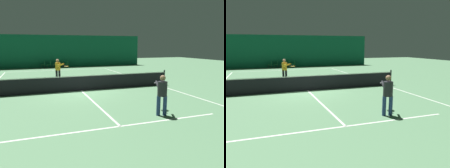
# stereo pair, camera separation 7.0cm
# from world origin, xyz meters

# --- Properties ---
(ground_plane) EXTENTS (60.00, 60.00, 0.00)m
(ground_plane) POSITION_xyz_m (0.00, 0.00, 0.00)
(ground_plane) COLOR #56845B
(backdrop_curtain) EXTENTS (23.00, 0.12, 4.04)m
(backdrop_curtain) POSITION_xyz_m (0.00, 15.44, 2.02)
(backdrop_curtain) COLOR #0F5138
(backdrop_curtain) RESTS_ON ground
(court_line_baseline_far) EXTENTS (11.00, 0.10, 0.00)m
(court_line_baseline_far) POSITION_xyz_m (0.00, 11.90, 0.00)
(court_line_baseline_far) COLOR silver
(court_line_baseline_far) RESTS_ON ground
(court_line_service_far) EXTENTS (8.25, 0.10, 0.00)m
(court_line_service_far) POSITION_xyz_m (0.00, 6.40, 0.00)
(court_line_service_far) COLOR silver
(court_line_service_far) RESTS_ON ground
(court_line_service_near) EXTENTS (8.25, 0.10, 0.00)m
(court_line_service_near) POSITION_xyz_m (0.00, -6.40, 0.00)
(court_line_service_near) COLOR silver
(court_line_service_near) RESTS_ON ground
(court_line_sideline_right) EXTENTS (0.10, 23.80, 0.00)m
(court_line_sideline_right) POSITION_xyz_m (5.50, 0.00, 0.00)
(court_line_sideline_right) COLOR silver
(court_line_sideline_right) RESTS_ON ground
(court_line_centre) EXTENTS (0.10, 12.80, 0.00)m
(court_line_centre) POSITION_xyz_m (0.00, 0.00, 0.00)
(court_line_centre) COLOR silver
(court_line_centre) RESTS_ON ground
(tennis_net) EXTENTS (12.00, 0.10, 1.07)m
(tennis_net) POSITION_xyz_m (0.00, 0.00, 0.51)
(tennis_net) COLOR black
(tennis_net) RESTS_ON ground
(player_near) EXTENTS (0.81, 1.37, 1.64)m
(player_near) POSITION_xyz_m (2.03, -5.81, 0.96)
(player_near) COLOR navy
(player_near) RESTS_ON ground
(player_far) EXTENTS (1.04, 1.36, 1.73)m
(player_far) POSITION_xyz_m (-0.89, 4.33, 1.01)
(player_far) COLOR black
(player_far) RESTS_ON ground
(courtside_chair_0) EXTENTS (0.44, 0.44, 0.84)m
(courtside_chair_0) POSITION_xyz_m (-1.51, 14.89, 0.49)
(courtside_chair_0) COLOR #2D2D2D
(courtside_chair_0) RESTS_ON ground
(courtside_chair_1) EXTENTS (0.44, 0.44, 0.84)m
(courtside_chair_1) POSITION_xyz_m (-0.80, 14.89, 0.49)
(courtside_chair_1) COLOR #2D2D2D
(courtside_chair_1) RESTS_ON ground
(courtside_chair_2) EXTENTS (0.44, 0.44, 0.84)m
(courtside_chair_2) POSITION_xyz_m (-0.10, 14.89, 0.49)
(courtside_chair_2) COLOR #2D2D2D
(courtside_chair_2) RESTS_ON ground
(courtside_chair_3) EXTENTS (0.44, 0.44, 0.84)m
(courtside_chair_3) POSITION_xyz_m (0.61, 14.89, 0.49)
(courtside_chair_3) COLOR #2D2D2D
(courtside_chair_3) RESTS_ON ground
(courtside_chair_4) EXTENTS (0.44, 0.44, 0.84)m
(courtside_chair_4) POSITION_xyz_m (1.32, 14.89, 0.49)
(courtside_chair_4) COLOR #2D2D2D
(courtside_chair_4) RESTS_ON ground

